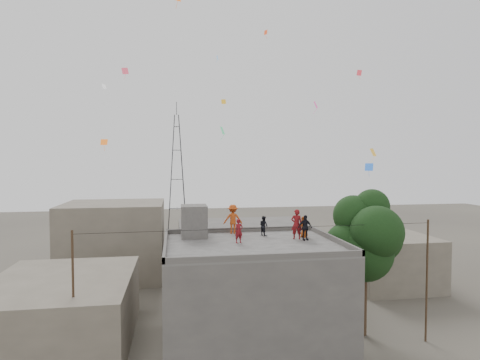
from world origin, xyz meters
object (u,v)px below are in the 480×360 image
(transmission_tower, at_px, (177,173))
(person_red_adult, at_px, (297,224))
(person_dark_adult, at_px, (305,228))
(stair_head_box, at_px, (194,221))
(tree, at_px, (366,238))

(transmission_tower, bearing_deg, person_red_adult, -79.92)
(person_red_adult, xyz_separation_m, person_dark_adult, (0.40, -0.42, -0.16))
(stair_head_box, bearing_deg, person_red_adult, -15.64)
(tree, xyz_separation_m, transmission_tower, (-11.37, 39.40, 2.97))
(person_red_adult, bearing_deg, person_dark_adult, 143.57)
(tree, xyz_separation_m, person_red_adult, (-4.41, 0.28, 0.92))
(tree, bearing_deg, stair_head_box, 169.26)
(transmission_tower, bearing_deg, tree, -73.91)
(stair_head_box, xyz_separation_m, person_dark_adult, (6.55, -2.14, -0.24))
(person_red_adult, bearing_deg, tree, -173.72)
(stair_head_box, height_order, transmission_tower, transmission_tower)
(tree, distance_m, person_red_adult, 4.52)
(person_red_adult, height_order, person_dark_adult, person_red_adult)
(transmission_tower, distance_m, person_red_adult, 39.79)
(person_red_adult, relative_size, person_dark_adult, 1.20)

